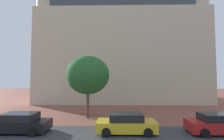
{
  "coord_description": "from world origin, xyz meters",
  "views": [
    {
      "loc": [
        -0.09,
        -1.72,
        4.11
      ],
      "look_at": [
        -0.35,
        11.13,
        4.83
      ],
      "focal_mm": 26.07,
      "sensor_mm": 36.0,
      "label": 1
    }
  ],
  "objects": [
    {
      "name": "ground_plane",
      "position": [
        0.0,
        10.0,
        0.0
      ],
      "size": [
        120.0,
        120.0,
        0.0
      ],
      "primitive_type": "plane",
      "color": "brown"
    },
    {
      "name": "street_asphalt_strip",
      "position": [
        0.0,
        9.53,
        0.0
      ],
      "size": [
        120.0,
        6.47,
        0.0
      ],
      "primitive_type": "cube",
      "color": "#38383D",
      "rests_on": "ground_plane"
    },
    {
      "name": "landmark_building",
      "position": [
        0.98,
        31.59,
        9.69
      ],
      "size": [
        29.7,
        15.67,
        33.65
      ],
      "color": "beige",
      "rests_on": "ground_plane"
    },
    {
      "name": "car_black",
      "position": [
        -7.51,
        10.96,
        0.7
      ],
      "size": [
        4.45,
        2.12,
        1.47
      ],
      "color": "black",
      "rests_on": "ground_plane"
    },
    {
      "name": "car_yellow",
      "position": [
        0.75,
        10.96,
        0.71
      ],
      "size": [
        4.51,
        2.05,
        1.49
      ],
      "color": "gold",
      "rests_on": "ground_plane"
    },
    {
      "name": "car_red",
      "position": [
        7.69,
        10.96,
        0.72
      ],
      "size": [
        4.48,
        2.05,
        1.49
      ],
      "color": "red",
      "rests_on": "ground_plane"
    },
    {
      "name": "tree_curb_far",
      "position": [
        -3.02,
        15.66,
        4.55
      ],
      "size": [
        4.57,
        4.57,
        6.61
      ],
      "color": "brown",
      "rests_on": "ground_plane"
    }
  ]
}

